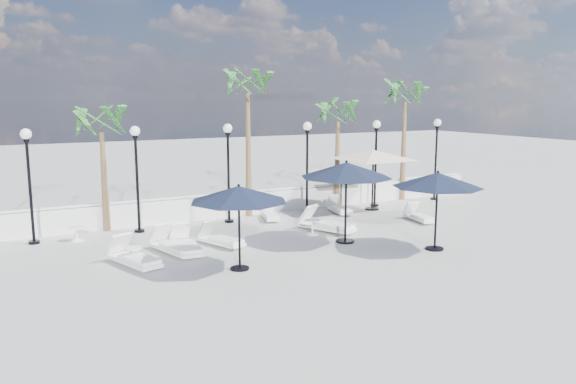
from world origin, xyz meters
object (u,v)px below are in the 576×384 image
lounger_3 (186,245)px  lounger_5 (327,225)px  parasol_navy_left (239,194)px  lounger_0 (134,258)px  lounger_2 (221,239)px  lounger_4 (270,214)px  parasol_cream_sq_b (373,150)px  lounger_7 (339,208)px  lounger_1 (173,246)px  parasol_cream_sq_a (342,165)px  parasol_navy_right (438,180)px  lounger_6 (419,216)px  parasol_navy_mid (346,170)px

lounger_3 → lounger_5: size_ratio=0.93×
lounger_3 → parasol_navy_left: bearing=-65.8°
lounger_0 → lounger_2: (3.04, 0.95, -0.03)m
lounger_0 → parasol_navy_left: size_ratio=0.76×
lounger_4 → parasol_cream_sq_b: size_ratio=0.31×
lounger_7 → parasol_cream_sq_b: (1.69, -0.02, 2.37)m
lounger_1 → parasol_navy_left: size_ratio=0.76×
lounger_0 → parasol_navy_left: bearing=-51.9°
parasol_navy_left → parasol_cream_sq_b: 9.97m
parasol_cream_sq_a → parasol_navy_right: bearing=-95.8°
lounger_6 → parasol_navy_mid: bearing=-153.1°
lounger_2 → lounger_4: lounger_2 is taller
lounger_3 → parasol_cream_sq_a: bearing=26.7°
lounger_4 → parasol_cream_sq_b: parasol_cream_sq_b is taller
lounger_5 → lounger_7: bearing=24.7°
lounger_2 → lounger_7: 6.84m
lounger_4 → parasol_navy_left: 6.93m
lounger_1 → lounger_7: bearing=5.0°
lounger_2 → lounger_5: (4.12, 0.04, 0.04)m
lounger_0 → parasol_cream_sq_a: parasol_cream_sq_a is taller
lounger_0 → lounger_6: size_ratio=1.25×
lounger_0 → lounger_4: bearing=13.1°
lounger_3 → lounger_7: 8.15m
lounger_4 → lounger_6: lounger_4 is taller
lounger_2 → parasol_navy_mid: parasol_navy_mid is taller
lounger_4 → parasol_cream_sq_a: size_ratio=0.39×
lounger_0 → parasol_cream_sq_b: bearing=-0.6°
lounger_0 → lounger_1: 1.59m
lounger_4 → parasol_navy_left: size_ratio=0.62×
lounger_6 → lounger_7: lounger_7 is taller
parasol_navy_left → parasol_navy_right: bearing=-8.8°
parasol_cream_sq_a → parasol_cream_sq_b: (1.44, -0.27, 0.59)m
lounger_7 → lounger_3: bearing=-149.0°
lounger_1 → parasol_navy_right: size_ratio=0.74×
lounger_0 → lounger_4: size_ratio=1.24×
lounger_5 → parasol_navy_left: (-4.57, -2.70, 1.90)m
lounger_1 → parasol_navy_mid: size_ratio=0.68×
lounger_0 → lounger_5: lounger_5 is taller
parasol_navy_left → parasol_cream_sq_b: bearing=31.9°
lounger_4 → lounger_0: bearing=-132.3°
lounger_7 → parasol_cream_sq_a: size_ratio=0.40×
lounger_5 → lounger_7: 3.39m
parasol_navy_right → parasol_cream_sq_a: bearing=84.2°
lounger_7 → parasol_cream_sq_b: size_ratio=0.31×
lounger_1 → parasol_navy_mid: (5.53, -1.35, 2.20)m
parasol_navy_left → parasol_navy_right: 6.44m
lounger_1 → lounger_7: (7.97, 2.78, -0.04)m
lounger_1 → lounger_4: bearing=17.9°
lounger_0 → parasol_cream_sq_b: size_ratio=0.38×
parasol_navy_right → parasol_cream_sq_a: 6.55m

